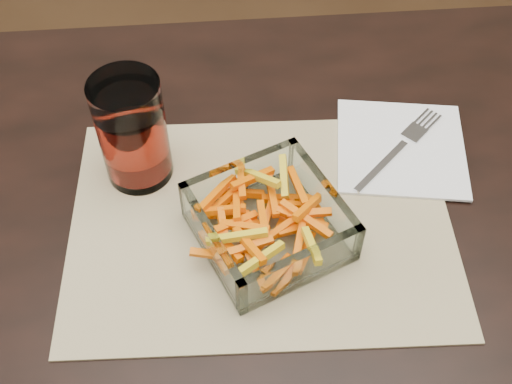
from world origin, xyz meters
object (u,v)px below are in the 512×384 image
dining_table (374,293)px  fork (400,147)px  tumbler (133,134)px  glass_bowl (269,224)px

dining_table → fork: fork is taller
fork → tumbler: bearing=-132.8°
glass_bowl → fork: size_ratio=1.42×
glass_bowl → tumbler: (-0.15, 0.11, 0.04)m
fork → glass_bowl: bearing=-100.5°
glass_bowl → tumbler: size_ratio=1.39×
dining_table → tumbler: 0.36m
glass_bowl → tumbler: bearing=142.9°
glass_bowl → fork: bearing=33.5°
tumbler → fork: bearing=1.2°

